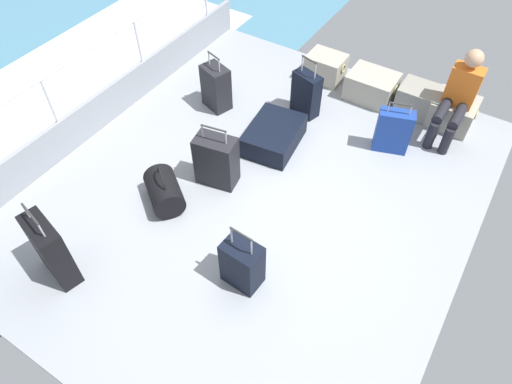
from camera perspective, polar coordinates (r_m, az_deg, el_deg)
ground_plane at (r=5.06m, az=0.26°, el=0.33°), size 4.40×5.20×0.06m
gunwale_port at (r=6.01m, az=-17.84°, el=10.26°), size 0.06×5.20×0.45m
railing_port at (r=5.70m, az=-19.18°, el=14.59°), size 0.04×4.20×1.02m
sea_wake at (r=7.33m, az=-24.74°, el=10.01°), size 12.00×12.00×0.01m
cargo_crate_0 at (r=6.52m, az=8.60°, el=14.99°), size 0.52×0.38×0.36m
cargo_crate_1 at (r=6.29m, az=14.10°, el=12.56°), size 0.64×0.47×0.34m
cargo_crate_2 at (r=6.19m, az=19.71°, el=10.52°), size 0.60×0.40×0.37m
cargo_crate_3 at (r=6.18m, az=23.15°, el=9.06°), size 0.54×0.48×0.35m
passenger_seated at (r=5.83m, az=23.75°, el=10.90°), size 0.34×0.66×1.05m
suitcase_0 at (r=5.52m, az=16.59°, el=7.23°), size 0.43×0.30×0.66m
suitcase_1 at (r=4.49m, az=-23.97°, el=-6.58°), size 0.49×0.30×0.88m
suitcase_2 at (r=4.14m, az=-1.71°, el=-8.89°), size 0.36×0.26×0.72m
suitcase_3 at (r=5.92m, az=-4.96°, el=12.75°), size 0.40×0.34×0.75m
suitcase_4 at (r=5.44m, az=2.20°, el=6.99°), size 0.64×0.82×0.27m
suitcase_5 at (r=4.92m, az=-4.91°, el=3.87°), size 0.47×0.33×0.76m
suitcase_6 at (r=5.83m, az=6.20°, el=11.96°), size 0.39×0.27×0.78m
duffel_bag at (r=4.87m, az=-11.27°, el=0.11°), size 0.60×0.56×0.48m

